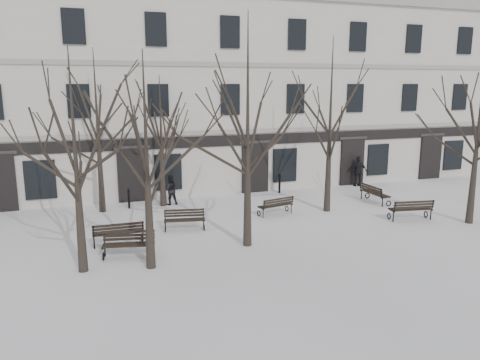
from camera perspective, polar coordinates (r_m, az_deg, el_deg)
name	(u,v)px	position (r m, az deg, el deg)	size (l,w,h in m)	color
ground	(243,240)	(19.26, 0.33, -7.30)	(100.00, 100.00, 0.00)	white
building	(177,96)	(30.76, -7.68, 10.17)	(40.40, 10.20, 11.40)	beige
tree_0	(74,135)	(15.97, -19.59, 5.18)	(5.20, 5.20, 7.43)	black
tree_1	(146,135)	(15.67, -11.42, 5.35)	(5.15, 5.15, 7.35)	black
tree_2	(248,103)	(17.58, 0.95, 9.31)	(6.20, 6.20, 8.85)	black
tree_3	(480,115)	(23.16, 27.20, 7.08)	(5.51, 5.51, 7.87)	black
tree_4	(97,111)	(23.60, -17.07, 8.00)	(5.55, 5.55, 7.93)	black
tree_5	(161,126)	(24.15, -9.63, 6.55)	(4.68, 4.68, 6.68)	black
tree_6	(331,105)	(23.10, 11.01, 9.01)	(5.91, 5.91, 8.44)	black
bench_0	(129,243)	(17.78, -13.40, -7.52)	(1.96, 1.03, 0.95)	black
bench_1	(118,232)	(19.06, -14.62, -6.20)	(1.97, 0.73, 0.98)	black
bench_2	(411,209)	(23.22, 20.14, -3.32)	(2.07, 1.02, 1.00)	black
bench_3	(185,219)	(20.56, -6.78, -4.74)	(1.83, 0.94, 0.88)	black
bench_4	(276,205)	(22.76, 4.42, -3.07)	(1.87, 1.03, 0.90)	black
bench_5	(374,193)	(26.00, 16.01, -1.52)	(0.77, 1.98, 0.99)	black
bollard_a	(129,198)	(24.50, -13.41, -2.12)	(0.13, 0.13, 1.05)	black
bollard_b	(280,183)	(27.32, 4.84, -0.33)	(0.14, 0.14, 1.13)	black
pedestrian_b	(171,204)	(25.01, -8.45, -2.97)	(0.78, 0.60, 1.60)	black
pedestrian_c	(358,186)	(30.06, 14.13, -0.72)	(1.10, 0.46, 1.87)	black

